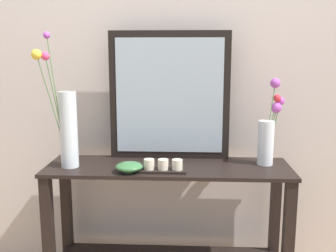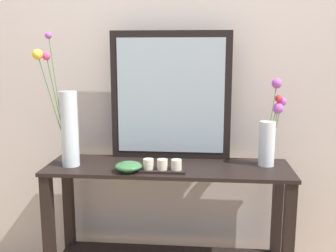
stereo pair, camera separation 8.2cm
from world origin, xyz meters
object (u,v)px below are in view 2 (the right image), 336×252
Objects in this scene: console_table at (168,217)px; mirror_leaning at (170,96)px; decorative_bowl at (129,166)px; candle_tray at (162,166)px; tall_vase_left at (68,123)px; vase_right at (270,133)px.

mirror_leaning is at bearing 90.46° from console_table.
mirror_leaning is 5.14× the size of decorative_bowl.
candle_tray is (-0.02, -0.28, -0.34)m from mirror_leaning.
console_table is 1.82× the size of mirror_leaning.
console_table is 5.54× the size of candle_tray.
mirror_leaning is at bearing 21.73° from tall_vase_left.
mirror_leaning is at bearing 86.23° from candle_tray.
mirror_leaning is 0.44m from candle_tray.
mirror_leaning is 0.60m from vase_right.
vase_right is 1.97× the size of candle_tray.
tall_vase_left is at bearing -175.13° from console_table.
candle_tray is at bearing -6.96° from tall_vase_left.
candle_tray is (-0.02, -0.11, 0.33)m from console_table.
console_table is 2.82× the size of vase_right.
console_table is 0.69m from mirror_leaning.
vase_right reaches higher than decorative_bowl.
decorative_bowl is (-0.18, -0.02, 0.00)m from candle_tray.
console_table is at bearing 79.82° from candle_tray.
tall_vase_left reaches higher than candle_tray.
vase_right reaches higher than console_table.
tall_vase_left is (-0.54, -0.22, -0.13)m from mirror_leaning.
mirror_leaning is 0.49m from decorative_bowl.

